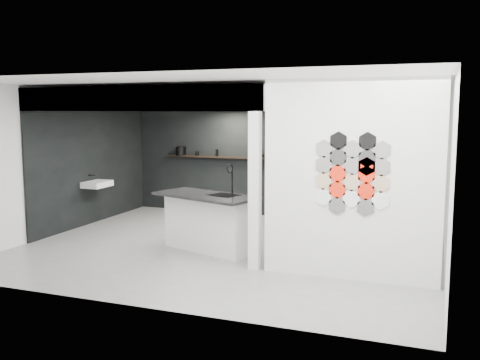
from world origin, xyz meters
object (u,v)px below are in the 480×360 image
(wall_basin, at_px, (97,184))
(glass_bowl, at_px, (283,156))
(glass_vase, at_px, (283,155))
(partition_panel, at_px, (351,180))
(kitchen_island, at_px, (210,221))
(stockpot, at_px, (181,151))
(utensil_cup, at_px, (197,153))
(kettle, at_px, (259,154))
(bottle_dark, at_px, (217,153))

(wall_basin, height_order, glass_bowl, glass_bowl)
(wall_basin, height_order, glass_vase, glass_vase)
(glass_bowl, relative_size, glass_vase, 0.82)
(partition_panel, xyz_separation_m, wall_basin, (-5.46, 1.80, -0.55))
(partition_panel, xyz_separation_m, kitchen_island, (-2.46, 0.75, -0.90))
(stockpot, relative_size, utensil_cup, 2.42)
(kitchen_island, xyz_separation_m, kettle, (-0.18, 3.12, 0.90))
(wall_basin, bearing_deg, kitchen_island, -19.36)
(kitchen_island, bearing_deg, glass_vase, 101.81)
(wall_basin, bearing_deg, kettle, 36.18)
(wall_basin, xyz_separation_m, kitchen_island, (3.00, -1.05, -0.35))
(kitchen_island, relative_size, glass_vase, 12.70)
(kitchen_island, bearing_deg, wall_basin, 179.54)
(partition_panel, bearing_deg, kitchen_island, 163.16)
(kettle, height_order, utensil_cup, kettle)
(partition_panel, height_order, utensil_cup, partition_panel)
(wall_basin, xyz_separation_m, glass_bowl, (3.39, 2.07, 0.52))
(stockpot, height_order, glass_vase, stockpot)
(glass_vase, distance_m, bottle_dark, 1.57)
(stockpot, bearing_deg, partition_panel, -40.22)
(glass_vase, bearing_deg, kitchen_island, -97.09)
(glass_bowl, bearing_deg, glass_vase, 0.00)
(glass_vase, xyz_separation_m, bottle_dark, (-1.57, 0.00, -0.00))
(wall_basin, bearing_deg, glass_bowl, 31.35)
(glass_vase, bearing_deg, wall_basin, -148.65)
(stockpot, height_order, kettle, stockpot)
(kitchen_island, distance_m, utensil_cup, 3.65)
(partition_panel, distance_m, glass_bowl, 4.39)
(utensil_cup, bearing_deg, bottle_dark, 0.00)
(partition_panel, distance_m, wall_basin, 5.78)
(kettle, distance_m, glass_vase, 0.57)
(stockpot, bearing_deg, kitchen_island, -55.96)
(partition_panel, xyz_separation_m, glass_bowl, (-2.08, 3.87, -0.03))
(glass_vase, bearing_deg, partition_panel, -61.77)
(partition_panel, xyz_separation_m, kettle, (-2.64, 3.87, -0.01))
(kettle, xyz_separation_m, utensil_cup, (-1.51, 0.00, -0.03))
(wall_basin, xyz_separation_m, bottle_dark, (1.82, 2.07, 0.55))
(stockpot, height_order, utensil_cup, stockpot)
(kettle, distance_m, utensil_cup, 1.51)
(wall_basin, bearing_deg, stockpot, 66.57)
(glass_bowl, bearing_deg, stockpot, 180.00)
(glass_bowl, height_order, glass_vase, glass_vase)
(kettle, bearing_deg, glass_vase, -16.51)
(glass_vase, bearing_deg, glass_bowl, 0.00)
(stockpot, bearing_deg, wall_basin, -113.43)
(kitchen_island, height_order, bottle_dark, bottle_dark)
(partition_panel, relative_size, kitchen_island, 1.41)
(wall_basin, height_order, bottle_dark, bottle_dark)
(glass_vase, bearing_deg, bottle_dark, 180.00)
(glass_bowl, xyz_separation_m, utensil_cup, (-2.08, 0.00, 0.00))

